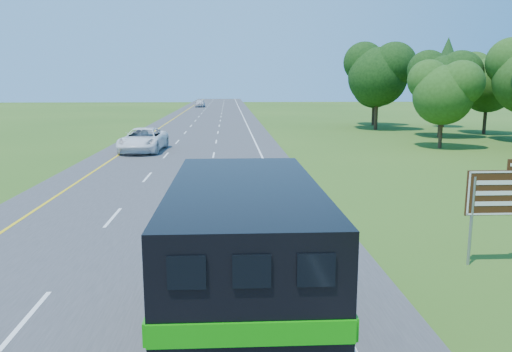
# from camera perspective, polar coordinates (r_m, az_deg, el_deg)

# --- Properties ---
(road) EXTENTS (15.00, 260.00, 0.04)m
(road) POSITION_cam_1_polar(r_m,az_deg,el_deg) (50.59, -6.57, 4.28)
(road) COLOR #38383A
(road) RESTS_ON ground
(lane_markings) EXTENTS (11.15, 260.00, 0.01)m
(lane_markings) POSITION_cam_1_polar(r_m,az_deg,el_deg) (50.59, -6.57, 4.31)
(lane_markings) COLOR yellow
(lane_markings) RESTS_ON road
(horse_truck) EXTENTS (2.70, 8.36, 3.69)m
(horse_truck) POSITION_cam_1_polar(r_m,az_deg,el_deg) (9.98, -1.42, -9.80)
(horse_truck) COLOR black
(horse_truck) RESTS_ON road
(white_suv) EXTENTS (3.51, 6.93, 1.88)m
(white_suv) POSITION_cam_1_polar(r_m,az_deg,el_deg) (41.52, -12.76, 4.06)
(white_suv) COLOR white
(white_suv) RESTS_ON road
(far_car) EXTENTS (2.25, 5.24, 1.76)m
(far_car) POSITION_cam_1_polar(r_m,az_deg,el_deg) (117.88, -6.41, 8.27)
(far_car) COLOR silver
(far_car) RESTS_ON road
(exit_sign) EXTENTS (1.93, 0.10, 3.27)m
(exit_sign) POSITION_cam_1_polar(r_m,az_deg,el_deg) (16.65, 25.96, -2.17)
(exit_sign) COLOR gray
(exit_sign) RESTS_ON ground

